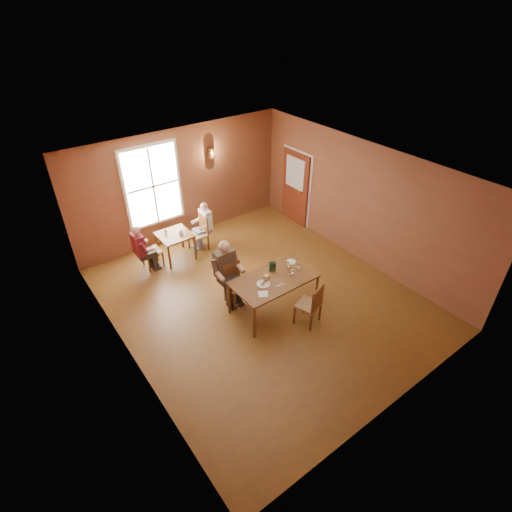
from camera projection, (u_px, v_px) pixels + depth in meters
ground at (261, 298)px, 9.01m from camera, size 6.00×7.00×0.01m
wall_back at (181, 185)px, 10.48m from camera, size 6.00×0.04×3.00m
wall_front at (406, 345)px, 5.84m from camera, size 6.00×0.04×3.00m
wall_left at (120, 299)px, 6.69m from camera, size 0.04×7.00×3.00m
wall_right at (361, 203)px, 9.64m from camera, size 0.04×7.00×3.00m
ceiling at (262, 173)px, 7.32m from camera, size 6.00×7.00×0.04m
window at (153, 186)px, 9.94m from camera, size 1.36×0.10×1.96m
door at (295, 188)px, 11.39m from camera, size 0.12×1.04×2.10m
wall_sconce at (211, 153)px, 10.46m from camera, size 0.16×0.16×0.28m
main_table at (273, 294)px, 8.50m from camera, size 1.75×0.98×0.82m
chair_diner_main at (237, 285)px, 8.65m from camera, size 0.42×0.42×0.96m
diner_main at (237, 277)px, 8.49m from camera, size 0.58×0.58×1.44m
chair_empty at (308, 304)px, 8.12m from camera, size 0.54×0.54×0.97m
plate_food at (263, 284)px, 8.10m from camera, size 0.32×0.32×0.04m
sandwich at (266, 278)px, 8.17m from camera, size 0.13×0.12×0.12m
goblet_a at (288, 266)px, 8.49m from camera, size 0.09×0.09×0.19m
goblet_b at (298, 267)px, 8.43m from camera, size 0.10×0.10×0.20m
goblet_c at (291, 272)px, 8.28m from camera, size 0.09×0.09×0.22m
menu_stand at (273, 267)px, 8.43m from camera, size 0.15×0.12×0.22m
knife at (280, 285)px, 8.09m from camera, size 0.20×0.05×0.00m
napkin at (263, 294)px, 7.86m from camera, size 0.26×0.26×0.01m
side_plate at (291, 262)px, 8.76m from camera, size 0.25×0.25×0.02m
second_table at (176, 246)px, 10.16m from camera, size 0.79×0.79×0.70m
chair_diner_white at (198, 234)px, 10.41m from camera, size 0.42×0.42×0.96m
diner_white at (198, 229)px, 10.35m from camera, size 0.48×0.48×1.21m
chair_diner_maroon at (152, 250)px, 9.78m from camera, size 0.41×0.41×0.94m
diner_maroon at (149, 246)px, 9.67m from camera, size 0.50×0.50×1.25m
cup_a at (181, 233)px, 9.93m from camera, size 0.15×0.15×0.09m
cup_b at (166, 232)px, 9.96m from camera, size 0.11×0.11×0.09m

